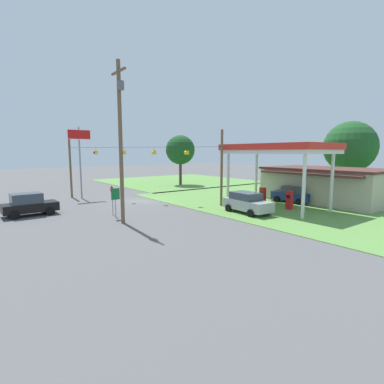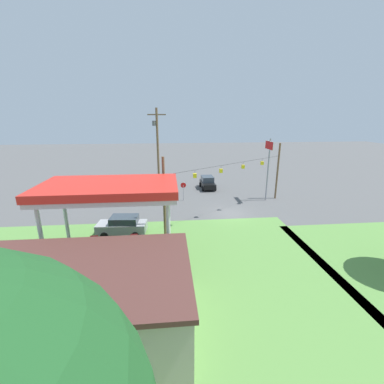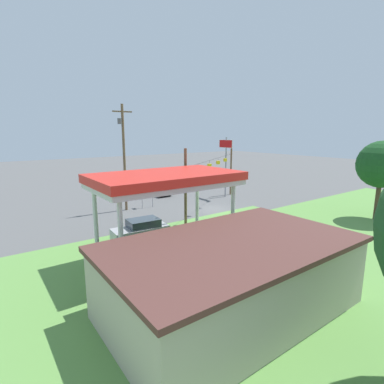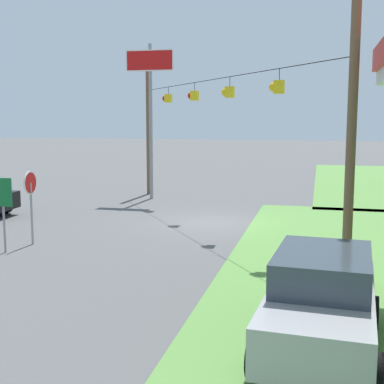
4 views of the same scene
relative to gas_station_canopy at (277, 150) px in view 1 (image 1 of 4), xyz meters
name	(u,v)px [view 1 (image 1 of 4)]	position (x,y,z in m)	size (l,w,h in m)	color
ground_plane	(140,201)	(-11.20, -8.30, -5.43)	(160.00, 160.00, 0.00)	#565656
grass_verge_station_corner	(336,203)	(2.00, 7.35, -5.41)	(36.00, 28.00, 0.04)	#5B8E42
grass_verge_opposite_corner	(178,181)	(-27.20, 7.70, -5.41)	(24.00, 24.00, 0.04)	#5B8E42
gas_station_canopy	(277,150)	(0.00, 0.00, 0.00)	(9.82, 5.61, 5.97)	silver
gas_station_store	(326,185)	(0.82, 7.33, -3.63)	(12.17, 7.75, 3.58)	#B2A893
fuel_pump_near	(263,197)	(-1.52, 0.00, -4.58)	(0.71, 0.56, 1.80)	gray
fuel_pump_far	(289,201)	(1.52, 0.00, -4.58)	(0.71, 0.56, 1.80)	gray
car_at_pumps_front	(247,203)	(0.04, -3.92, -4.50)	(4.58, 2.36, 1.80)	#9E9EA3
car_at_pumps_rear	(293,194)	(-0.76, 3.94, -4.52)	(4.21, 2.41, 1.78)	navy
car_on_crossroad	(29,204)	(-10.19, -18.99, -4.48)	(2.19, 4.17, 1.88)	black
stop_sign_roadside	(112,194)	(-6.17, -13.42, -3.62)	(0.80, 0.08, 2.50)	#99999E
stop_sign_overhead	(80,147)	(-16.90, -12.65, 0.33)	(0.22, 2.54, 7.99)	gray
route_sign	(115,197)	(-4.91, -13.68, -3.72)	(0.10, 0.70, 2.40)	gray
utility_pole_main	(121,135)	(-3.04, -13.92, 1.00)	(2.20, 0.44, 11.60)	brown
signal_span_gantry	(139,163)	(-11.20, -8.32, -1.40)	(14.89, 10.24, 7.34)	brown
tree_behind_station	(350,147)	(-0.97, 15.99, 0.43)	(6.41, 6.41, 9.08)	#4C3828
tree_west_verge	(180,150)	(-21.81, 4.41, 0.11)	(4.60, 4.60, 7.87)	#4C3828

